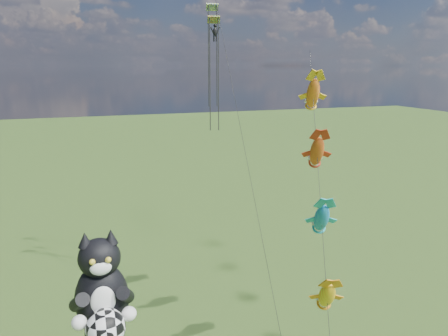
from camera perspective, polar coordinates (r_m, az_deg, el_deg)
name	(u,v)px	position (r m, az deg, el deg)	size (l,w,h in m)	color
cat_kite_rig	(102,297)	(20.80, -15.61, -15.87)	(2.75, 4.29, 11.56)	brown
fish_windsock_rig	(319,184)	(28.81, 12.32, -2.07)	(6.15, 14.82, 19.68)	brown
parafoil_rig	(216,47)	(37.12, -1.00, 15.57)	(1.94, 17.56, 25.42)	brown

